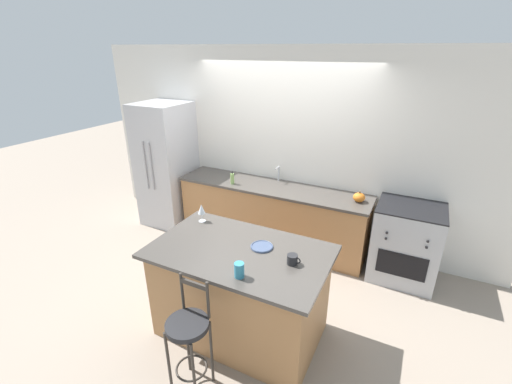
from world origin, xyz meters
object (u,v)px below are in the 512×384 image
object	(u,v)px
tumbler_cup	(239,270)
pumpkin_decoration	(359,197)
soap_bottle	(232,179)
wine_glass	(201,209)
refrigerator	(167,165)
coffee_mug	(293,259)
dinner_plate	(262,246)
bar_stool_near	(189,335)
oven_range	(405,243)

from	to	relation	value
tumbler_cup	pumpkin_decoration	world-z (taller)	tumbler_cup
pumpkin_decoration	soap_bottle	size ratio (longest dim) A/B	0.79
wine_glass	tumbler_cup	world-z (taller)	wine_glass
pumpkin_decoration	soap_bottle	bearing A→B (deg)	-174.15
wine_glass	pumpkin_decoration	distance (m)	1.96
refrigerator	coffee_mug	xyz separation A→B (m)	(2.72, -1.62, 0.04)
tumbler_cup	coffee_mug	bearing A→B (deg)	48.40
refrigerator	tumbler_cup	distance (m)	3.11
dinner_plate	tumbler_cup	bearing A→B (deg)	-86.78
refrigerator	tumbler_cup	size ratio (longest dim) A/B	14.95
bar_stool_near	dinner_plate	world-z (taller)	bar_stool_near
refrigerator	pumpkin_decoration	world-z (taller)	refrigerator
refrigerator	tumbler_cup	bearing A→B (deg)	-39.53
oven_range	wine_glass	size ratio (longest dim) A/B	4.92
refrigerator	oven_range	bearing A→B (deg)	0.81
refrigerator	dinner_plate	bearing A→B (deg)	-32.35
refrigerator	bar_stool_near	world-z (taller)	refrigerator
tumbler_cup	oven_range	bearing A→B (deg)	60.15
refrigerator	dinner_plate	world-z (taller)	refrigerator
wine_glass	soap_bottle	size ratio (longest dim) A/B	1.05
pumpkin_decoration	bar_stool_near	bearing A→B (deg)	-108.36
tumbler_cup	soap_bottle	world-z (taller)	tumbler_cup
coffee_mug	oven_range	bearing A→B (deg)	63.15
wine_glass	refrigerator	bearing A→B (deg)	140.17
dinner_plate	wine_glass	bearing A→B (deg)	166.91
coffee_mug	pumpkin_decoration	size ratio (longest dim) A/B	0.83
wine_glass	tumbler_cup	distance (m)	1.06
wine_glass	dinner_plate	bearing A→B (deg)	-13.09
refrigerator	wine_glass	size ratio (longest dim) A/B	9.80
soap_bottle	refrigerator	bearing A→B (deg)	175.46
wine_glass	oven_range	bearing A→B (deg)	34.60
coffee_mug	pumpkin_decoration	bearing A→B (deg)	82.11
dinner_plate	coffee_mug	world-z (taller)	coffee_mug
refrigerator	wine_glass	xyz separation A→B (m)	(1.58, -1.32, 0.14)
pumpkin_decoration	soap_bottle	world-z (taller)	soap_bottle
refrigerator	soap_bottle	xyz separation A→B (m)	(1.24, -0.10, 0.01)
bar_stool_near	tumbler_cup	distance (m)	0.65
oven_range	dinner_plate	xyz separation A→B (m)	(-1.19, -1.55, 0.48)
wine_glass	pumpkin_decoration	world-z (taller)	wine_glass
refrigerator	oven_range	xyz separation A→B (m)	(3.56, 0.05, -0.48)
refrigerator	bar_stool_near	bearing A→B (deg)	-47.73
coffee_mug	pumpkin_decoration	xyz separation A→B (m)	(0.24, 1.70, -0.05)
bar_stool_near	soap_bottle	distance (m)	2.47
wine_glass	coffee_mug	distance (m)	1.18
bar_stool_near	wine_glass	world-z (taller)	wine_glass
bar_stool_near	soap_bottle	xyz separation A→B (m)	(-0.90, 2.26, 0.41)
refrigerator	pumpkin_decoration	size ratio (longest dim) A/B	13.01
wine_glass	coffee_mug	xyz separation A→B (m)	(1.14, -0.30, -0.10)
oven_range	tumbler_cup	bearing A→B (deg)	-119.85
bar_stool_near	coffee_mug	bearing A→B (deg)	52.17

